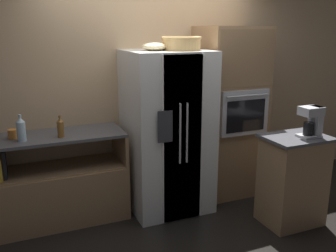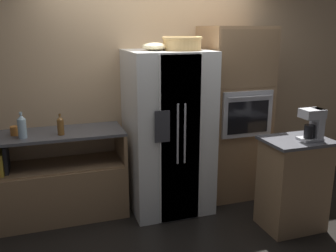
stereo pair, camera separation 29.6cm
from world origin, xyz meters
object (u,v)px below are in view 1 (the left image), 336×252
bottle_short (60,127)px  mug (13,134)px  wall_oven (229,112)px  wicker_basket (181,43)px  bottle_tall (21,129)px  coffee_maker (312,120)px  refrigerator (167,132)px  fruit_bowl (154,47)px

bottle_short → mug: 0.46m
wall_oven → wicker_basket: wall_oven is taller
wall_oven → bottle_tall: 2.34m
wall_oven → coffee_maker: (0.31, -1.02, 0.10)m
refrigerator → fruit_bowl: bearing=-174.4°
bottle_tall → mug: 0.16m
refrigerator → fruit_bowl: fruit_bowl is taller
wall_oven → bottle_tall: (-2.34, -0.07, 0.05)m
coffee_maker → mug: bearing=158.5°
refrigerator → coffee_maker: bearing=-38.8°
refrigerator → coffee_maker: (1.16, -0.93, 0.23)m
wall_oven → bottle_short: wall_oven is taller
fruit_bowl → refrigerator: bearing=5.6°
bottle_tall → coffee_maker: (2.65, -0.94, 0.05)m
wall_oven → wicker_basket: 1.11m
bottle_short → fruit_bowl: bearing=-1.7°
bottle_short → coffee_maker: (2.29, -0.94, 0.07)m
bottle_tall → bottle_short: (0.36, -0.00, -0.02)m
wicker_basket → mug: size_ratio=3.37×
bottle_tall → bottle_short: 0.36m
fruit_bowl → bottle_short: 1.24m
bottle_tall → bottle_short: bearing=-0.4°
fruit_bowl → bottle_short: (-0.98, 0.03, -0.76)m
refrigerator → coffee_maker: 1.50m
refrigerator → fruit_bowl: (-0.15, -0.01, 0.92)m
wall_oven → bottle_short: 1.98m
fruit_bowl → coffee_maker: bearing=-35.0°
bottle_tall → mug: size_ratio=2.10×
bottle_short → coffee_maker: 2.47m
refrigerator → wall_oven: size_ratio=0.88×
wall_oven → mug: (-2.41, 0.05, -0.02)m
bottle_tall → coffee_maker: coffee_maker is taller
fruit_bowl → coffee_maker: 1.74m
refrigerator → wall_oven: 0.86m
fruit_bowl → bottle_short: fruit_bowl is taller
bottle_tall → coffee_maker: 2.81m
wall_oven → bottle_short: (-1.98, -0.08, 0.03)m
bottle_short → coffee_maker: coffee_maker is taller
refrigerator → mug: 1.58m
fruit_bowl → bottle_tall: 1.53m
wicker_basket → bottle_short: bearing=176.4°
wicker_basket → coffee_maker: 1.52m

